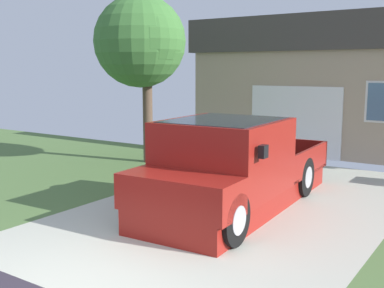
{
  "coord_description": "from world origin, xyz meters",
  "views": [
    {
      "loc": [
        4.04,
        -3.44,
        2.58
      ],
      "look_at": [
        -0.98,
        4.04,
        1.15
      ],
      "focal_mm": 44.45,
      "sensor_mm": 36.0,
      "label": 1
    }
  ],
  "objects_px": {
    "person_with_hat": "(171,157)",
    "handbag": "(173,198)",
    "pickup_truck": "(229,169)",
    "front_yard_tree": "(142,42)",
    "house_with_garage": "(380,84)"
  },
  "relations": [
    {
      "from": "person_with_hat",
      "to": "handbag",
      "type": "xyz_separation_m",
      "value": [
        0.18,
        -0.19,
        -0.76
      ]
    },
    {
      "from": "pickup_truck",
      "to": "front_yard_tree",
      "type": "xyz_separation_m",
      "value": [
        -4.16,
        2.6,
        2.53
      ]
    },
    {
      "from": "person_with_hat",
      "to": "house_with_garage",
      "type": "distance_m",
      "value": 8.82
    },
    {
      "from": "house_with_garage",
      "to": "front_yard_tree",
      "type": "xyz_separation_m",
      "value": [
        -4.82,
        -5.89,
        1.19
      ]
    },
    {
      "from": "handbag",
      "to": "front_yard_tree",
      "type": "height_order",
      "value": "front_yard_tree"
    },
    {
      "from": "house_with_garage",
      "to": "front_yard_tree",
      "type": "bearing_deg",
      "value": -129.31
    },
    {
      "from": "house_with_garage",
      "to": "front_yard_tree",
      "type": "relative_size",
      "value": 2.44
    },
    {
      "from": "pickup_truck",
      "to": "handbag",
      "type": "distance_m",
      "value": 1.3
    },
    {
      "from": "handbag",
      "to": "house_with_garage",
      "type": "bearing_deg",
      "value": 78.48
    },
    {
      "from": "pickup_truck",
      "to": "house_with_garage",
      "type": "relative_size",
      "value": 0.47
    },
    {
      "from": "front_yard_tree",
      "to": "handbag",
      "type": "bearing_deg",
      "value": -42.71
    },
    {
      "from": "pickup_truck",
      "to": "handbag",
      "type": "xyz_separation_m",
      "value": [
        -1.11,
        -0.21,
        -0.65
      ]
    },
    {
      "from": "pickup_truck",
      "to": "handbag",
      "type": "height_order",
      "value": "pickup_truck"
    },
    {
      "from": "person_with_hat",
      "to": "handbag",
      "type": "height_order",
      "value": "person_with_hat"
    },
    {
      "from": "person_with_hat",
      "to": "house_with_garage",
      "type": "height_order",
      "value": "house_with_garage"
    }
  ]
}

